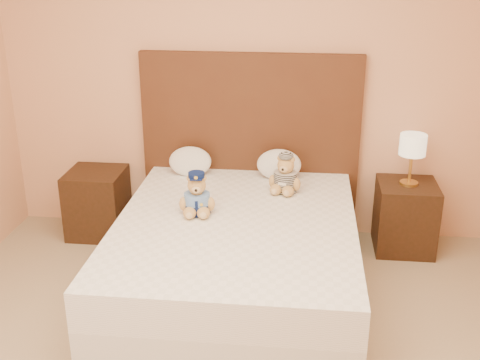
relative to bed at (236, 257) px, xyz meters
name	(u,v)px	position (x,y,z in m)	size (l,w,h in m)	color
room_walls	(217,48)	(0.00, -0.74, 1.53)	(4.04, 4.52, 2.72)	#DFA07A
bed	(236,257)	(0.00, 0.00, 0.00)	(1.60, 2.00, 0.55)	white
headboard	(250,146)	(0.00, 1.01, 0.47)	(1.75, 0.08, 1.50)	#492816
nightstand_left	(98,203)	(-1.25, 0.80, 0.00)	(0.45, 0.45, 0.55)	#341C10
nightstand_right	(405,217)	(1.25, 0.80, 0.00)	(0.45, 0.45, 0.55)	#341C10
lamp	(413,147)	(1.25, 0.80, 0.57)	(0.20, 0.20, 0.40)	gold
teddy_police	(197,193)	(-0.27, 0.09, 0.42)	(0.26, 0.24, 0.30)	tan
teddy_prisoner	(285,173)	(0.31, 0.55, 0.42)	(0.26, 0.24, 0.29)	tan
pillow_left	(190,160)	(-0.46, 0.83, 0.40)	(0.34, 0.22, 0.24)	white
pillow_right	(279,163)	(0.25, 0.83, 0.40)	(0.35, 0.22, 0.25)	white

